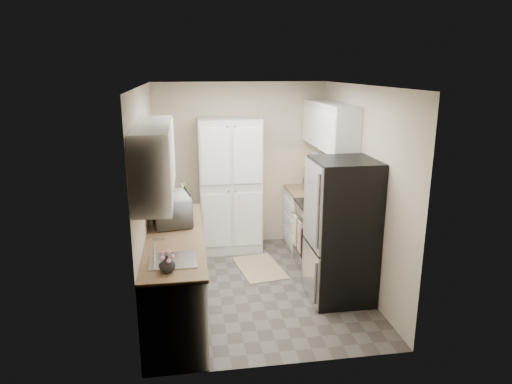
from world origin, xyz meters
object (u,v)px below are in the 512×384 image
Objects in this scene: electric_range at (323,236)px; toaster_oven at (314,180)px; wine_bottle at (163,199)px; refrigerator at (342,231)px; microwave at (172,209)px; pantry_cabinet at (230,186)px.

electric_range is 2.79× the size of toaster_oven.
toaster_oven is (2.23, 0.81, -0.03)m from wine_bottle.
refrigerator is 5.66× the size of wine_bottle.
pantry_cabinet is at bearing -41.47° from microwave.
wine_bottle is 0.74× the size of toaster_oven.
microwave reaches higher than wine_bottle.
pantry_cabinet reaches higher than electric_range.
toaster_oven is (1.29, -0.01, 0.04)m from pantry_cabinet.
microwave is 2.49m from toaster_oven.
wine_bottle is (-0.12, 0.51, -0.02)m from microwave.
toaster_oven is at bearing 82.79° from electric_range.
refrigerator is at bearing -92.48° from electric_range.
microwave is 2.06× the size of wine_bottle.
microwave is 0.52m from wine_bottle.
refrigerator is 4.20× the size of toaster_oven.
pantry_cabinet is at bearing 41.27° from wine_bottle.
microwave is (-1.96, 0.39, 0.24)m from refrigerator.
pantry_cabinet is 6.65× the size of wine_bottle.
wine_bottle is 2.37m from toaster_oven.
electric_range is 1.82× the size of microwave.
wine_bottle is at bearing -138.73° from pantry_cabinet.
microwave is at bearing -121.65° from pantry_cabinet.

